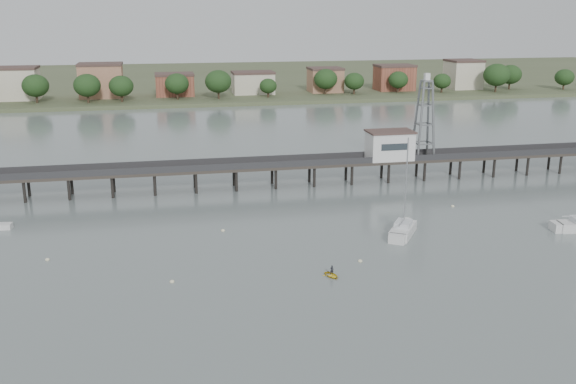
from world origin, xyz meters
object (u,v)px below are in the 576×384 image
at_px(sailboat_c, 405,227).
at_px(yellow_dinghy, 332,276).
at_px(lattice_tower, 424,120).
at_px(pier, 254,167).

height_order(sailboat_c, yellow_dinghy, sailboat_c).
xyz_separation_m(lattice_tower, sailboat_c, (-14.09, -27.78, -10.47)).
relative_size(pier, sailboat_c, 10.26).
bearing_deg(yellow_dinghy, pier, 73.06).
xyz_separation_m(pier, yellow_dinghy, (2.98, -41.14, -3.79)).
bearing_deg(pier, yellow_dinghy, -85.86).
distance_m(pier, lattice_tower, 32.34).
bearing_deg(yellow_dinghy, lattice_tower, 34.18).
xyz_separation_m(sailboat_c, yellow_dinghy, (-14.43, -13.36, -0.64)).
relative_size(pier, lattice_tower, 9.68).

